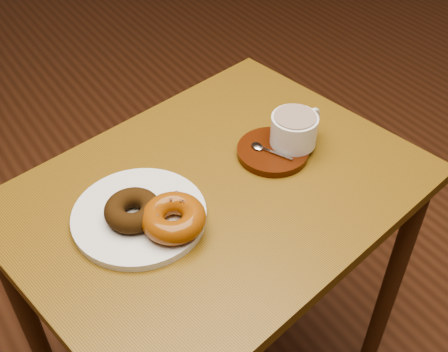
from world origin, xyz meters
TOP-DOWN VIEW (x-y plane):
  - ground at (0.00, 0.00)m, footprint 6.00×6.00m
  - cafe_table at (-0.22, -0.07)m, footprint 0.88×0.71m
  - donut_plate at (-0.39, -0.06)m, footprint 0.29×0.29m
  - donut_cinnamon at (-0.40, -0.06)m, footprint 0.12×0.12m
  - donut_caramel at (-0.35, -0.12)m, footprint 0.14×0.14m
  - saucer at (-0.07, -0.05)m, footprint 0.18×0.18m
  - coffee_cup at (-0.02, -0.06)m, footprint 0.13×0.10m
  - teaspoon at (-0.09, -0.04)m, footprint 0.05×0.09m

SIDE VIEW (x-z plane):
  - ground at x=0.00m, z-range 0.00..0.00m
  - cafe_table at x=-0.22m, z-range 0.25..1.00m
  - donut_plate at x=-0.39m, z-range 0.74..0.76m
  - saucer at x=-0.07m, z-range 0.74..0.76m
  - teaspoon at x=-0.09m, z-range 0.76..0.77m
  - donut_cinnamon at x=-0.40m, z-range 0.76..0.80m
  - donut_caramel at x=-0.35m, z-range 0.76..0.80m
  - coffee_cup at x=-0.02m, z-range 0.76..0.83m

